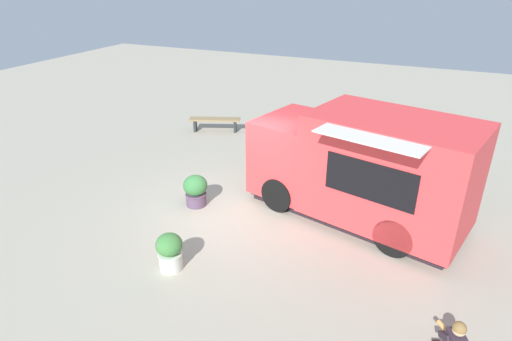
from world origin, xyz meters
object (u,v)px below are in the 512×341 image
Objects in this scene: plaza_bench at (215,121)px; food_truck at (362,170)px; planter_flowering_near at (170,251)px; planter_flowering_far at (196,190)px.

food_truck is at bearing -122.88° from plaza_bench.
food_truck reaches higher than plaza_bench.
planter_flowering_far is (2.42, 0.86, 0.01)m from planter_flowering_near.
planter_flowering_near is at bearing -160.32° from planter_flowering_far.
food_truck is at bearing -40.47° from planter_flowering_near.
food_truck is 4.69m from planter_flowering_near.
food_truck reaches higher than planter_flowering_far.
planter_flowering_near is at bearing -157.59° from plaza_bench.
plaza_bench is (3.92, 6.06, -0.88)m from food_truck.
planter_flowering_near reaches higher than plaza_bench.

